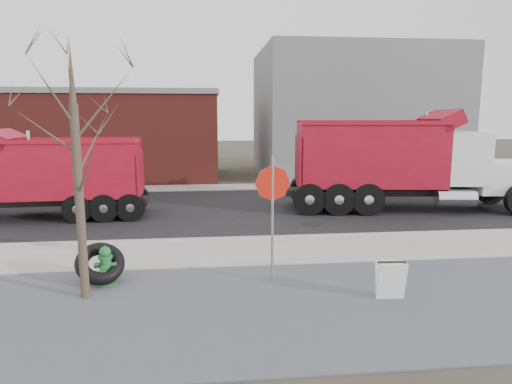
{
  "coord_description": "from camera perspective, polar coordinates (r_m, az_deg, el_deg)",
  "views": [
    {
      "loc": [
        -0.64,
        -11.97,
        3.76
      ],
      "look_at": [
        0.9,
        2.12,
        1.4
      ],
      "focal_mm": 32.0,
      "sensor_mm": 36.0,
      "label": 1
    }
  ],
  "objects": [
    {
      "name": "dump_truck_red_a",
      "position": [
        19.26,
        17.74,
        3.81
      ],
      "size": [
        10.07,
        3.81,
        3.97
      ],
      "rotation": [
        0.0,
        0.0,
        -0.12
      ],
      "color": "black",
      "rests_on": "ground"
    },
    {
      "name": "truck_tire",
      "position": [
        10.99,
        -18.91,
        -8.43
      ],
      "size": [
        1.37,
        1.33,
        0.93
      ],
      "color": "black",
      "rests_on": "ground"
    },
    {
      "name": "bare_tree",
      "position": [
        9.73,
        -21.63,
        6.07
      ],
      "size": [
        3.2,
        3.2,
        5.2
      ],
      "color": "#382D23",
      "rests_on": "ground"
    },
    {
      "name": "curb",
      "position": [
        14.04,
        -3.43,
        -5.87
      ],
      "size": [
        60.0,
        0.15,
        0.11
      ],
      "primitive_type": "cube",
      "color": "#9E9B93",
      "rests_on": "ground"
    },
    {
      "name": "dump_truck_red_b",
      "position": [
        18.37,
        -24.4,
        2.04
      ],
      "size": [
        7.74,
        2.55,
        3.26
      ],
      "rotation": [
        0.0,
        0.0,
        3.19
      ],
      "color": "black",
      "rests_on": "ground"
    },
    {
      "name": "ground",
      "position": [
        12.57,
        -3.08,
        -7.97
      ],
      "size": [
        120.0,
        120.0,
        0.0
      ],
      "primitive_type": "plane",
      "color": "#383328",
      "rests_on": "ground"
    },
    {
      "name": "fire_hydrant",
      "position": [
        10.92,
        -18.27,
        -8.9
      ],
      "size": [
        0.5,
        0.49,
        0.9
      ],
      "rotation": [
        0.0,
        0.0,
        -0.03
      ],
      "color": "#2C7639",
      "rests_on": "ground"
    },
    {
      "name": "road",
      "position": [
        18.67,
        -4.16,
        -2.17
      ],
      "size": [
        60.0,
        9.4,
        0.02
      ],
      "primitive_type": "cube",
      "color": "black",
      "rests_on": "ground"
    },
    {
      "name": "building_brick",
      "position": [
        30.47,
        -24.29,
        6.53
      ],
      "size": [
        20.2,
        8.2,
        5.3
      ],
      "color": "maroon",
      "rests_on": "ground"
    },
    {
      "name": "sandwich_board",
      "position": [
        9.94,
        16.49,
        -10.5
      ],
      "size": [
        0.6,
        0.41,
        0.81
      ],
      "rotation": [
        0.0,
        0.0,
        -0.07
      ],
      "color": "white",
      "rests_on": "ground"
    },
    {
      "name": "stop_sign",
      "position": [
        10.12,
        2.07,
        -0.68
      ],
      "size": [
        0.79,
        0.11,
        2.92
      ],
      "rotation": [
        0.0,
        0.0,
        -0.3
      ],
      "color": "gray",
      "rests_on": "ground"
    },
    {
      "name": "sidewalk",
      "position": [
        12.8,
        -3.14,
        -7.51
      ],
      "size": [
        60.0,
        2.5,
        0.06
      ],
      "primitive_type": "cube",
      "color": "#9E9B93",
      "rests_on": "ground"
    },
    {
      "name": "gravel_verge",
      "position": [
        9.29,
        -1.83,
        -14.33
      ],
      "size": [
        60.0,
        5.0,
        0.03
      ],
      "primitive_type": "cube",
      "color": "slate",
      "rests_on": "ground"
    },
    {
      "name": "far_sidewalk",
      "position": [
        24.27,
        -4.66,
        0.57
      ],
      "size": [
        60.0,
        2.0,
        0.06
      ],
      "primitive_type": "cube",
      "color": "#9E9B93",
      "rests_on": "ground"
    },
    {
      "name": "building_grey",
      "position": [
        31.49,
        11.76,
        9.68
      ],
      "size": [
        12.0,
        10.0,
        8.0
      ],
      "color": "slate",
      "rests_on": "ground"
    }
  ]
}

